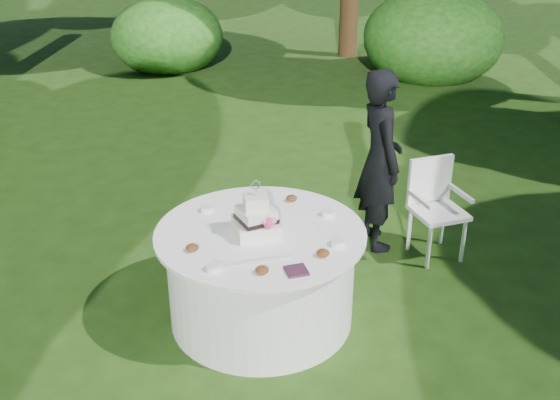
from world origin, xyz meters
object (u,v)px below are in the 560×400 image
(napkins, at_px, (296,271))
(guest, at_px, (380,160))
(cake, at_px, (256,219))
(chair, at_px, (435,201))
(table, at_px, (261,275))

(napkins, bearing_deg, guest, 49.62)
(cake, xyz_separation_m, chair, (1.78, 0.57, -0.37))
(cake, height_order, chair, cake)
(chair, bearing_deg, table, -162.57)
(napkins, height_order, table, napkins)
(guest, bearing_deg, table, 126.93)
(cake, distance_m, chair, 1.91)
(cake, bearing_deg, guest, 32.78)
(guest, bearing_deg, chair, -121.72)
(guest, bearing_deg, cake, 127.02)
(table, height_order, chair, chair)
(guest, relative_size, chair, 1.87)
(napkins, distance_m, guest, 1.93)
(napkins, relative_size, chair, 0.16)
(table, bearing_deg, cake, -144.03)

